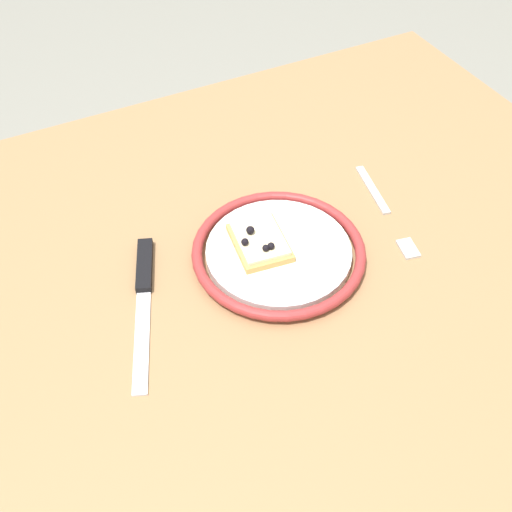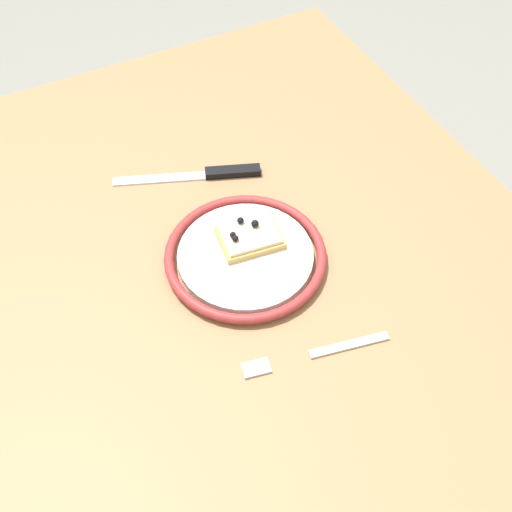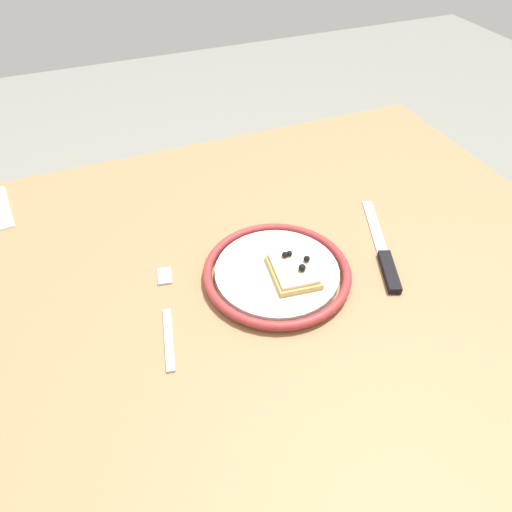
# 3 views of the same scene
# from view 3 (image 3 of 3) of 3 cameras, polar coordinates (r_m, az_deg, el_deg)

# --- Properties ---
(ground_plane) EXTENTS (6.00, 6.00, 0.00)m
(ground_plane) POSITION_cam_3_polar(r_m,az_deg,el_deg) (1.39, 1.38, -23.87)
(ground_plane) COLOR gray
(dining_table) EXTENTS (1.09, 0.89, 0.73)m
(dining_table) POSITION_cam_3_polar(r_m,az_deg,el_deg) (0.84, 2.10, -5.97)
(dining_table) COLOR #936D47
(dining_table) RESTS_ON ground_plane
(plate) EXTENTS (0.24, 0.24, 0.02)m
(plate) POSITION_cam_3_polar(r_m,az_deg,el_deg) (0.77, 2.68, -1.91)
(plate) COLOR white
(plate) RESTS_ON dining_table
(pizza_slice_near) EXTENTS (0.08, 0.10, 0.03)m
(pizza_slice_near) POSITION_cam_3_polar(r_m,az_deg,el_deg) (0.75, 4.46, -1.65)
(pizza_slice_near) COLOR tan
(pizza_slice_near) RESTS_ON plate
(knife) EXTENTS (0.10, 0.23, 0.01)m
(knife) POSITION_cam_3_polar(r_m,az_deg,el_deg) (0.83, 15.01, -0.26)
(knife) COLOR silver
(knife) RESTS_ON dining_table
(fork) EXTENTS (0.06, 0.20, 0.00)m
(fork) POSITION_cam_3_polar(r_m,az_deg,el_deg) (0.73, -10.48, -6.71)
(fork) COLOR #B8B8B8
(fork) RESTS_ON dining_table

